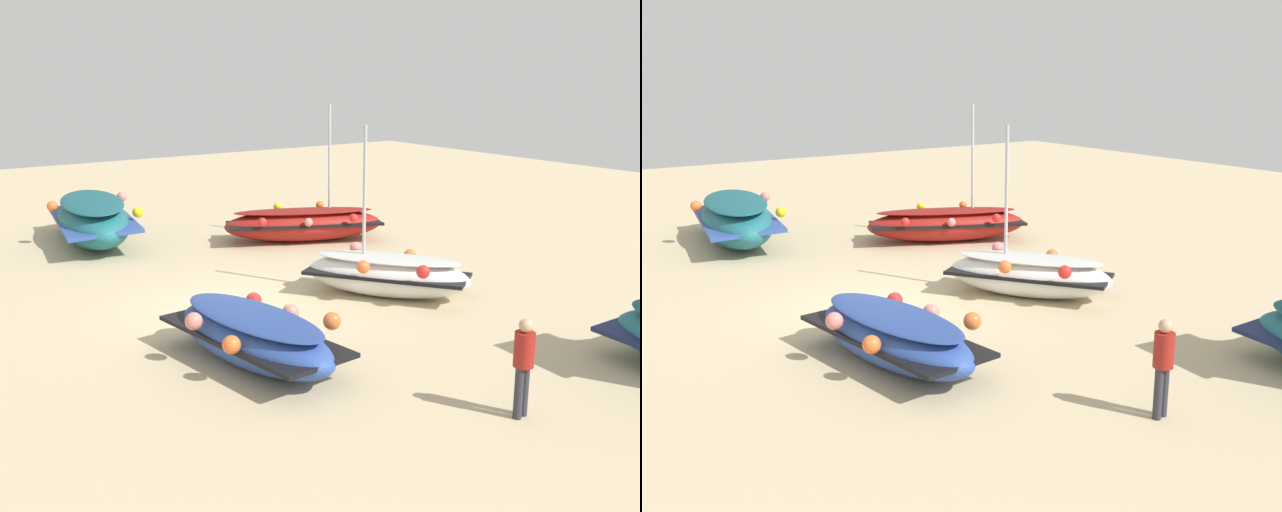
{
  "view_description": "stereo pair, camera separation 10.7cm",
  "coord_description": "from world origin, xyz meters",
  "views": [
    {
      "loc": [
        -14.54,
        7.83,
        5.42
      ],
      "look_at": [
        0.0,
        -2.29,
        0.9
      ],
      "focal_mm": 42.79,
      "sensor_mm": 36.0,
      "label": 1
    },
    {
      "loc": [
        -14.6,
        7.74,
        5.42
      ],
      "look_at": [
        0.0,
        -2.29,
        0.9
      ],
      "focal_mm": 42.79,
      "sensor_mm": 36.0,
      "label": 2
    }
  ],
  "objects": [
    {
      "name": "fishing_boat_2",
      "position": [
        4.78,
        -4.99,
        0.56
      ],
      "size": [
        3.67,
        5.22,
        4.26
      ],
      "rotation": [
        0.0,
        0.0,
        1.14
      ],
      "color": "maroon",
      "rests_on": "ground_plane"
    },
    {
      "name": "ground_plane",
      "position": [
        0.0,
        0.0,
        0.0
      ],
      "size": [
        54.56,
        54.56,
        0.0
      ],
      "primitive_type": "plane",
      "color": "#C6B289"
    },
    {
      "name": "fishing_boat_1",
      "position": [
        8.21,
        0.48,
        0.76
      ],
      "size": [
        5.69,
        3.02,
        1.48
      ],
      "rotation": [
        0.0,
        0.0,
        2.96
      ],
      "color": "#1E6670",
      "rests_on": "ground_plane"
    },
    {
      "name": "person_walking",
      "position": [
        -7.31,
        -1.04,
        0.94
      ],
      "size": [
        0.32,
        0.32,
        1.63
      ],
      "rotation": [
        0.0,
        0.0,
        0.16
      ],
      "color": "#2D2D38",
      "rests_on": "ground_plane"
    },
    {
      "name": "fishing_boat_0",
      "position": [
        -2.99,
        1.28,
        0.54
      ],
      "size": [
        4.34,
        2.31,
        1.08
      ],
      "rotation": [
        0.0,
        0.0,
        3.26
      ],
      "color": "#2D4C9E",
      "rests_on": "ground_plane"
    },
    {
      "name": "fishing_boat_4",
      "position": [
        -1.16,
        -3.42,
        0.56
      ],
      "size": [
        4.07,
        3.46,
        4.05
      ],
      "rotation": [
        0.0,
        0.0,
        3.76
      ],
      "color": "white",
      "rests_on": "ground_plane"
    }
  ]
}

